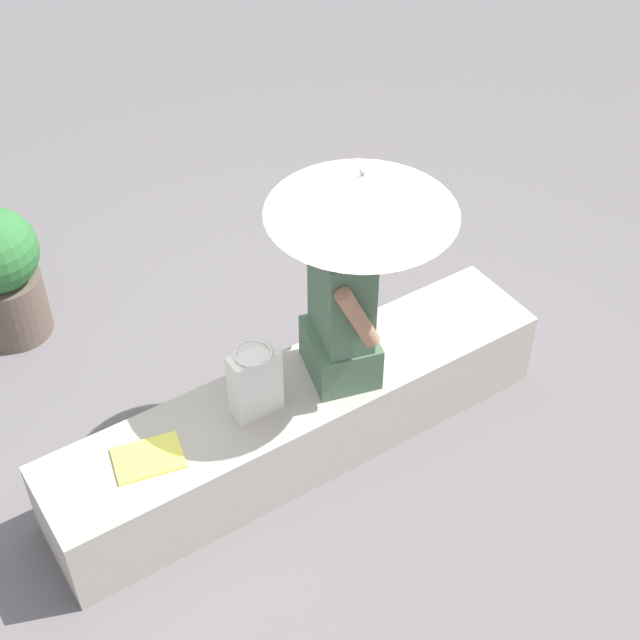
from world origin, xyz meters
TOP-DOWN VIEW (x-y plane):
  - ground_plane at (0.00, 0.00)m, footprint 14.00×14.00m
  - stone_bench at (0.00, 0.00)m, footprint 2.39×0.48m
  - person_seated at (-0.21, 0.01)m, footprint 0.36×0.51m
  - parasol at (-0.27, 0.05)m, footprint 0.77×0.77m
  - handbag_black at (0.23, 0.02)m, footprint 0.22×0.16m
  - magazine at (0.74, 0.01)m, footprint 0.32×0.26m
  - planter_near at (0.84, -1.52)m, footprint 0.44×0.44m

SIDE VIEW (x-z plane):
  - ground_plane at x=0.00m, z-range 0.00..0.00m
  - stone_bench at x=0.00m, z-range 0.00..0.41m
  - planter_near at x=0.84m, z-range 0.02..0.78m
  - magazine at x=0.74m, z-range 0.41..0.42m
  - handbag_black at x=0.23m, z-range 0.40..0.75m
  - person_seated at x=-0.21m, z-range 0.34..1.24m
  - parasol at x=-0.27m, z-range 0.83..1.90m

